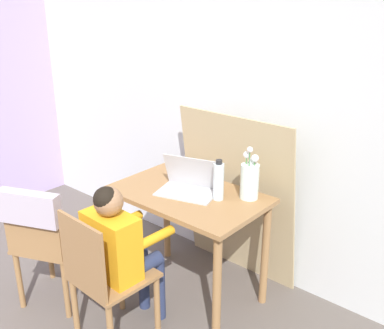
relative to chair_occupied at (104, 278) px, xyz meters
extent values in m
cube|color=silver|center=(0.02, 1.21, 0.81)|extent=(6.40, 0.05, 2.50)
cube|color=olive|center=(0.06, 0.64, 0.30)|extent=(0.97, 0.61, 0.03)
cylinder|color=olive|center=(-0.37, 0.39, -0.08)|extent=(0.05, 0.05, 0.72)
cylinder|color=olive|center=(0.50, 0.39, -0.08)|extent=(0.05, 0.05, 0.72)
cylinder|color=olive|center=(-0.37, 0.90, -0.08)|extent=(0.05, 0.05, 0.72)
cylinder|color=olive|center=(0.50, 0.90, -0.08)|extent=(0.05, 0.05, 0.72)
cube|color=olive|center=(0.00, 0.07, -0.02)|extent=(0.42, 0.42, 0.02)
cube|color=olive|center=(-0.01, -0.12, 0.20)|extent=(0.38, 0.03, 0.42)
cylinder|color=olive|center=(0.18, 0.23, -0.23)|extent=(0.04, 0.04, 0.41)
cylinder|color=olive|center=(-0.16, 0.24, -0.23)|extent=(0.04, 0.04, 0.41)
cylinder|color=olive|center=(-0.17, -0.10, -0.23)|extent=(0.04, 0.04, 0.41)
cube|color=olive|center=(-0.58, 0.06, -0.02)|extent=(0.53, 0.53, 0.02)
cube|color=olive|center=(-0.50, -0.12, 0.20)|extent=(0.36, 0.17, 0.42)
cylinder|color=olive|center=(-0.49, 0.28, -0.23)|extent=(0.04, 0.04, 0.41)
cylinder|color=olive|center=(-0.80, 0.14, -0.23)|extent=(0.04, 0.04, 0.41)
cylinder|color=olive|center=(-0.36, -0.03, -0.23)|extent=(0.04, 0.04, 0.41)
cylinder|color=olive|center=(-0.67, -0.17, -0.23)|extent=(0.04, 0.04, 0.41)
cube|color=#ADA3B7|center=(-0.50, -0.12, 0.31)|extent=(0.39, 0.23, 0.20)
cube|color=orange|center=(0.00, 0.07, 0.18)|extent=(0.34, 0.19, 0.38)
sphere|color=#936B4C|center=(0.00, 0.07, 0.45)|extent=(0.16, 0.16, 0.16)
sphere|color=black|center=(0.00, 0.05, 0.47)|extent=(0.14, 0.14, 0.14)
cylinder|color=navy|center=(0.08, 0.20, 0.00)|extent=(0.10, 0.28, 0.09)
cylinder|color=navy|center=(-0.07, 0.21, 0.00)|extent=(0.10, 0.28, 0.09)
cylinder|color=navy|center=(0.09, 0.34, -0.22)|extent=(0.07, 0.07, 0.43)
cylinder|color=navy|center=(-0.06, 0.35, -0.22)|extent=(0.07, 0.07, 0.43)
cylinder|color=orange|center=(0.15, 0.27, 0.20)|extent=(0.07, 0.24, 0.06)
cylinder|color=orange|center=(-0.13, 0.28, 0.20)|extent=(0.07, 0.24, 0.06)
cube|color=#B2B2B7|center=(0.06, 0.63, 0.32)|extent=(0.41, 0.32, 0.01)
cube|color=silver|center=(0.06, 0.63, 0.33)|extent=(0.35, 0.25, 0.00)
cube|color=#B2B2B7|center=(0.04, 0.71, 0.43)|extent=(0.37, 0.18, 0.22)
cube|color=silver|center=(0.04, 0.71, 0.43)|extent=(0.33, 0.16, 0.19)
cylinder|color=silver|center=(0.39, 0.83, 0.42)|extent=(0.11, 0.11, 0.22)
cylinder|color=#3D7A38|center=(0.42, 0.84, 0.47)|extent=(0.01, 0.01, 0.22)
sphere|color=white|center=(0.42, 0.84, 0.58)|extent=(0.05, 0.05, 0.05)
cylinder|color=#3D7A38|center=(0.38, 0.86, 0.45)|extent=(0.01, 0.01, 0.19)
sphere|color=white|center=(0.38, 0.86, 0.54)|extent=(0.04, 0.04, 0.04)
cylinder|color=#3D7A38|center=(0.37, 0.83, 0.47)|extent=(0.01, 0.01, 0.23)
sphere|color=white|center=(0.37, 0.83, 0.59)|extent=(0.04, 0.04, 0.04)
cylinder|color=#3D7A38|center=(0.40, 0.81, 0.50)|extent=(0.01, 0.01, 0.28)
sphere|color=white|center=(0.40, 0.81, 0.63)|extent=(0.04, 0.04, 0.04)
cylinder|color=silver|center=(0.26, 0.70, 0.43)|extent=(0.07, 0.07, 0.23)
cylinder|color=#262628|center=(0.26, 0.70, 0.56)|extent=(0.04, 0.04, 0.03)
cube|color=tan|center=(0.15, 1.07, 0.16)|extent=(0.89, 0.18, 1.20)
camera|label=1|loc=(1.75, -1.29, 1.49)|focal=42.00mm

